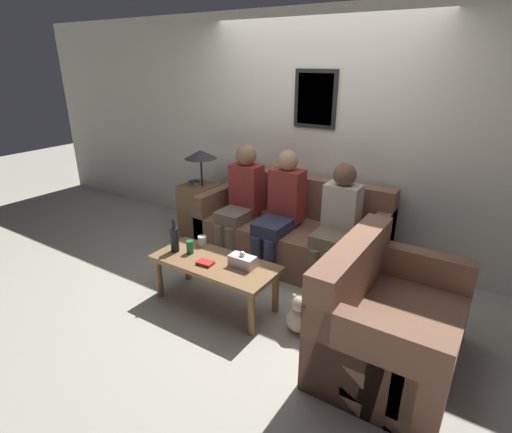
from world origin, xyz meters
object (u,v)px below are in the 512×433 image
(wine_bottle, at_px, (174,239))
(teddy_bear, at_px, (299,316))
(person_right, at_px, (337,220))
(couch_main, at_px, (292,233))
(drinking_glass, at_px, (202,241))
(couch_side, at_px, (386,324))
(person_left, at_px, (241,197))
(person_middle, at_px, (281,207))
(coffee_table, at_px, (215,267))

(wine_bottle, xyz_separation_m, teddy_bear, (1.25, 0.10, -0.41))
(person_right, relative_size, teddy_bear, 3.54)
(couch_main, height_order, person_right, person_right)
(wine_bottle, relative_size, person_right, 0.27)
(wine_bottle, distance_m, teddy_bear, 1.32)
(couch_main, relative_size, drinking_glass, 21.03)
(couch_side, distance_m, person_right, 1.22)
(couch_main, distance_m, person_left, 0.69)
(teddy_bear, bearing_deg, couch_side, 3.54)
(person_left, distance_m, teddy_bear, 1.62)
(teddy_bear, bearing_deg, person_right, 95.85)
(drinking_glass, height_order, teddy_bear, drinking_glass)
(couch_main, distance_m, couch_side, 1.70)
(person_right, bearing_deg, person_middle, -178.45)
(couch_main, height_order, person_left, person_left)
(person_middle, bearing_deg, couch_main, 77.00)
(wine_bottle, xyz_separation_m, person_middle, (0.55, 1.01, 0.11))
(person_right, bearing_deg, teddy_bear, -84.15)
(coffee_table, bearing_deg, couch_main, 82.23)
(drinking_glass, height_order, person_right, person_right)
(couch_main, bearing_deg, drinking_glass, -115.32)
(coffee_table, distance_m, teddy_bear, 0.85)
(coffee_table, height_order, wine_bottle, wine_bottle)
(couch_side, relative_size, person_middle, 0.98)
(person_left, relative_size, person_middle, 1.00)
(couch_side, bearing_deg, coffee_table, 93.83)
(couch_main, relative_size, person_left, 1.61)
(couch_main, bearing_deg, coffee_table, -97.77)
(person_middle, relative_size, teddy_bear, 3.70)
(teddy_bear, bearing_deg, coffee_table, -175.94)
(coffee_table, bearing_deg, wine_bottle, -174.62)
(drinking_glass, bearing_deg, teddy_bear, -6.67)
(couch_main, bearing_deg, person_right, -16.24)
(person_right, bearing_deg, couch_main, 163.76)
(couch_side, height_order, wine_bottle, couch_side)
(coffee_table, relative_size, teddy_bear, 3.44)
(wine_bottle, bearing_deg, couch_main, 63.72)
(wine_bottle, bearing_deg, teddy_bear, 4.51)
(couch_main, height_order, drinking_glass, couch_main)
(couch_side, xyz_separation_m, wine_bottle, (-1.92, -0.14, 0.24))
(couch_side, height_order, drinking_glass, couch_side)
(wine_bottle, bearing_deg, person_middle, 61.59)
(drinking_glass, relative_size, person_left, 0.08)
(wine_bottle, height_order, drinking_glass, wine_bottle)
(couch_side, relative_size, teddy_bear, 3.64)
(couch_main, relative_size, teddy_bear, 5.96)
(person_middle, relative_size, person_right, 1.04)
(couch_main, bearing_deg, wine_bottle, -116.28)
(person_middle, xyz_separation_m, person_right, (0.61, 0.02, -0.02))
(drinking_glass, height_order, person_middle, person_middle)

